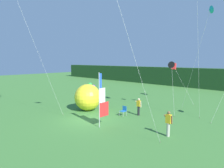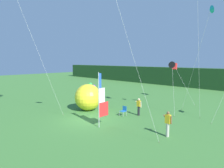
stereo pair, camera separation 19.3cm
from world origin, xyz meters
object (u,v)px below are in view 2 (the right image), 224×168
(kite_black_delta_2, at_px, (172,65))
(kite_red_box_6, at_px, (175,66))
(folding_chair, at_px, (124,110))
(kite_cyan_delta_5, at_px, (210,11))
(banner_flag, at_px, (102,101))
(person_near_banner, at_px, (139,106))
(inflatable_balloon, at_px, (88,97))
(person_mid_field, at_px, (168,123))

(kite_black_delta_2, xyz_separation_m, kite_red_box_6, (-1.95, 4.55, -0.27))
(folding_chair, bearing_deg, kite_cyan_delta_5, 35.20)
(banner_flag, distance_m, kite_black_delta_2, 9.53)
(person_near_banner, xyz_separation_m, kite_cyan_delta_5, (4.79, 3.04, 8.28))
(kite_red_box_6, bearing_deg, kite_black_delta_2, -66.81)
(kite_red_box_6, bearing_deg, banner_flag, -86.39)
(inflatable_balloon, relative_size, kite_black_delta_2, 0.56)
(person_mid_field, bearing_deg, folding_chair, 162.39)
(kite_cyan_delta_5, bearing_deg, inflatable_balloon, -151.99)
(banner_flag, xyz_separation_m, kite_red_box_6, (-0.86, 13.66, 2.31))
(kite_black_delta_2, relative_size, kite_red_box_6, 1.05)
(banner_flag, relative_size, kite_cyan_delta_5, 0.44)
(kite_black_delta_2, bearing_deg, kite_cyan_delta_5, -22.43)
(folding_chair, bearing_deg, kite_black_delta_2, 72.66)
(person_near_banner, relative_size, kite_black_delta_2, 0.32)
(person_near_banner, relative_size, kite_cyan_delta_5, 0.17)
(person_near_banner, height_order, folding_chair, person_near_banner)
(person_near_banner, xyz_separation_m, folding_chair, (-0.97, -1.02, -0.35))
(person_near_banner, distance_m, folding_chair, 1.45)
(banner_flag, bearing_deg, inflatable_balloon, 153.05)
(folding_chair, relative_size, kite_black_delta_2, 0.18)
(folding_chair, distance_m, kite_cyan_delta_5, 11.14)
(person_mid_field, bearing_deg, banner_flag, -159.85)
(person_near_banner, bearing_deg, folding_chair, -133.41)
(banner_flag, relative_size, kite_red_box_6, 0.88)
(banner_flag, relative_size, person_mid_field, 2.42)
(kite_black_delta_2, bearing_deg, banner_flag, -96.79)
(person_mid_field, distance_m, kite_cyan_delta_5, 10.04)
(person_near_banner, height_order, kite_cyan_delta_5, kite_cyan_delta_5)
(inflatable_balloon, relative_size, kite_red_box_6, 0.59)
(person_near_banner, distance_m, inflatable_balloon, 5.33)
(person_near_banner, bearing_deg, inflatable_balloon, -156.69)
(kite_black_delta_2, bearing_deg, folding_chair, -107.34)
(banner_flag, relative_size, person_near_banner, 2.61)
(kite_black_delta_2, bearing_deg, person_mid_field, -64.19)
(banner_flag, distance_m, person_mid_field, 5.09)
(person_near_banner, bearing_deg, kite_red_box_6, 97.02)
(person_mid_field, bearing_deg, inflatable_balloon, 176.14)
(folding_chair, xyz_separation_m, kite_black_delta_2, (1.78, 5.70, 4.10))
(person_near_banner, height_order, person_mid_field, person_mid_field)
(banner_flag, xyz_separation_m, kite_black_delta_2, (1.09, 9.11, 2.58))
(folding_chair, xyz_separation_m, kite_red_box_6, (-0.17, 10.25, 3.83))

